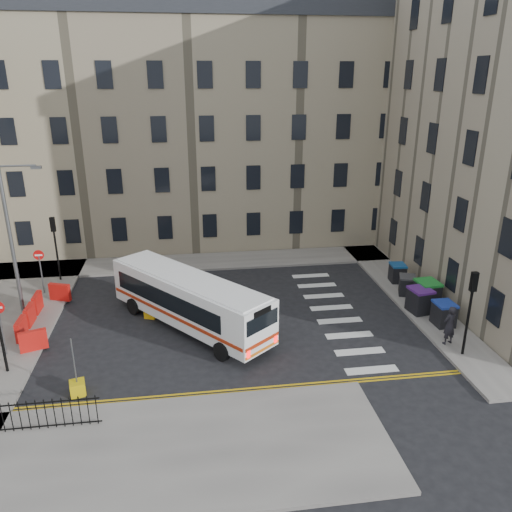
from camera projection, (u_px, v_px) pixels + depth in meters
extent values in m
plane|color=black|center=(263.00, 315.00, 27.32)|extent=(120.00, 120.00, 0.00)
cube|color=slate|center=(158.00, 264.00, 34.49)|extent=(36.00, 3.20, 0.15)
cube|color=slate|center=(390.00, 277.00, 32.21)|extent=(2.40, 26.00, 0.15)
cube|color=slate|center=(106.00, 458.00, 17.06)|extent=(20.00, 6.00, 0.15)
cube|color=gray|center=(141.00, 136.00, 38.05)|extent=(38.00, 10.50, 16.00)
cube|color=black|center=(132.00, 11.00, 35.10)|extent=(38.30, 10.80, 1.20)
cylinder|color=black|center=(467.00, 323.00, 22.75)|extent=(0.12, 0.12, 3.20)
cube|color=black|center=(474.00, 282.00, 22.05)|extent=(0.28, 0.22, 0.90)
cylinder|color=black|center=(57.00, 256.00, 31.16)|extent=(0.12, 0.12, 3.20)
cube|color=black|center=(53.00, 224.00, 30.46)|extent=(0.28, 0.22, 0.90)
cylinder|color=black|center=(1.00, 339.00, 21.40)|extent=(0.12, 0.12, 3.20)
cylinder|color=#595B5E|center=(11.00, 243.00, 26.02)|extent=(0.20, 0.20, 8.00)
cylinder|color=#595B5E|center=(42.00, 274.00, 29.37)|extent=(0.08, 0.08, 2.40)
cube|color=red|center=(38.00, 250.00, 28.86)|extent=(0.60, 0.04, 0.60)
cylinder|color=#595B5E|center=(2.00, 331.00, 22.87)|extent=(0.08, 0.08, 2.40)
cube|color=red|center=(21.00, 329.00, 24.54)|extent=(0.25, 1.25, 1.00)
cube|color=red|center=(30.00, 315.00, 25.94)|extent=(0.25, 1.25, 1.00)
cube|color=red|center=(37.00, 303.00, 27.33)|extent=(0.25, 1.25, 1.00)
cube|color=red|center=(60.00, 292.00, 28.66)|extent=(1.26, 0.66, 1.00)
cube|color=red|center=(33.00, 340.00, 23.45)|extent=(1.26, 0.66, 1.00)
cube|color=white|center=(189.00, 299.00, 25.56)|extent=(8.18, 9.30, 2.30)
cube|color=black|center=(165.00, 300.00, 24.98)|extent=(5.16, 6.31, 0.92)
cube|color=black|center=(200.00, 286.00, 26.59)|extent=(5.16, 6.31, 0.92)
cube|color=black|center=(132.00, 270.00, 28.70)|extent=(1.61, 1.33, 1.01)
cube|color=black|center=(262.00, 322.00, 22.17)|extent=(1.61, 1.33, 0.74)
cube|color=#A1280D|center=(171.00, 316.00, 24.94)|extent=(6.31, 7.73, 0.17)
cube|color=#A1280D|center=(206.00, 301.00, 26.55)|extent=(6.31, 7.73, 0.17)
cube|color=#FF0C0C|center=(248.00, 354.00, 21.95)|extent=(0.19, 0.17, 0.37)
cube|color=#FF0C0C|center=(276.00, 339.00, 23.23)|extent=(0.19, 0.17, 0.37)
cylinder|color=black|center=(133.00, 306.00, 27.32)|extent=(0.78, 0.88, 0.92)
cylinder|color=black|center=(167.00, 294.00, 28.91)|extent=(0.78, 0.88, 0.92)
cylinder|color=black|center=(222.00, 352.00, 22.87)|extent=(0.78, 0.88, 0.92)
cylinder|color=black|center=(255.00, 334.00, 24.46)|extent=(0.78, 0.88, 0.92)
cube|color=black|center=(444.00, 315.00, 25.82)|extent=(0.97, 1.11, 1.13)
cube|color=navy|center=(445.00, 304.00, 25.60)|extent=(1.02, 1.16, 0.12)
cube|color=black|center=(420.00, 301.00, 27.22)|extent=(1.19, 1.33, 1.24)
cube|color=#4A1D6D|center=(421.00, 290.00, 26.98)|extent=(1.26, 1.39, 0.13)
cube|color=black|center=(427.00, 294.00, 27.98)|extent=(1.18, 1.34, 1.31)
cube|color=#1B7C2A|center=(428.00, 283.00, 27.73)|extent=(1.24, 1.40, 0.14)
cube|color=black|center=(407.00, 286.00, 29.43)|extent=(1.16, 1.24, 1.04)
cube|color=#343336|center=(408.00, 277.00, 29.24)|extent=(1.22, 1.29, 0.11)
cube|color=black|center=(397.00, 274.00, 31.26)|extent=(0.96, 1.08, 1.04)
cube|color=navy|center=(398.00, 265.00, 31.06)|extent=(1.00, 1.13, 0.11)
imported|color=black|center=(449.00, 325.00, 23.86)|extent=(0.82, 0.66, 1.96)
cube|color=#E5A00C|center=(151.00, 312.00, 27.04)|extent=(0.78, 0.78, 0.60)
cube|color=#C4A70B|center=(78.00, 388.00, 20.49)|extent=(0.72, 0.72, 0.60)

